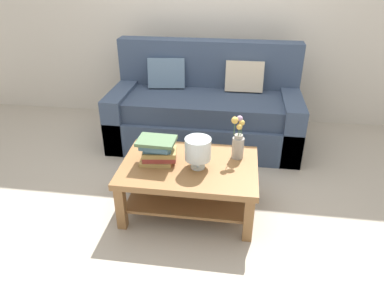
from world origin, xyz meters
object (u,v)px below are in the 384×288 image
(book_stack_main, at_px, (158,150))
(flower_pitcher, at_px, (238,142))
(glass_hurricane_vase, at_px, (198,150))
(couch, at_px, (205,110))
(coffee_table, at_px, (189,176))

(book_stack_main, xyz_separation_m, flower_pitcher, (0.61, 0.16, 0.04))
(glass_hurricane_vase, bearing_deg, book_stack_main, 172.84)
(couch, height_order, flower_pitcher, couch)
(coffee_table, bearing_deg, flower_pitcher, 23.49)
(couch, xyz_separation_m, book_stack_main, (-0.24, -1.23, 0.16))
(couch, height_order, coffee_table, couch)
(book_stack_main, relative_size, flower_pitcher, 0.85)
(book_stack_main, xyz_separation_m, glass_hurricane_vase, (0.32, -0.04, 0.05))
(couch, xyz_separation_m, glass_hurricane_vase, (0.08, -1.27, 0.21))
(coffee_table, height_order, glass_hurricane_vase, glass_hurricane_vase)
(couch, bearing_deg, book_stack_main, -101.01)
(couch, distance_m, coffee_table, 1.24)
(book_stack_main, distance_m, flower_pitcher, 0.63)
(glass_hurricane_vase, bearing_deg, coffee_table, 152.72)
(glass_hurricane_vase, xyz_separation_m, flower_pitcher, (0.30, 0.20, -0.01))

